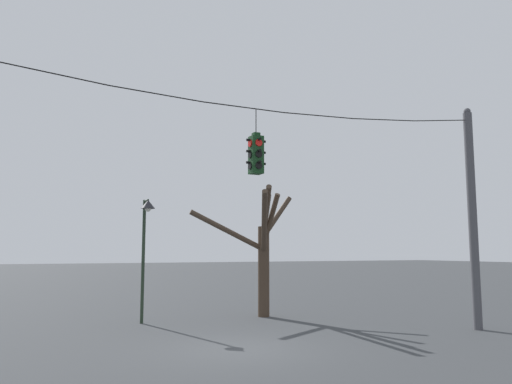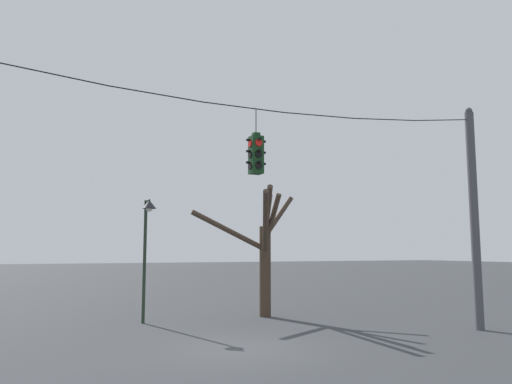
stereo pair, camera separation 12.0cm
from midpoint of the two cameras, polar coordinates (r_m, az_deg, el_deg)
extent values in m
plane|color=#383A3D|center=(14.01, -2.13, -17.54)|extent=(200.00, 200.00, 0.00)
cylinder|color=#4C4C51|center=(18.67, 23.34, -2.82)|extent=(0.30, 0.30, 7.45)
sphere|color=#4C4C51|center=(19.27, 22.81, 8.48)|extent=(0.24, 0.24, 0.24)
cylinder|color=black|center=(13.07, -22.12, 12.38)|extent=(2.45, 0.03, 0.23)
cylinder|color=black|center=(13.34, -11.40, 10.93)|extent=(2.45, 0.03, 0.13)
cylinder|color=black|center=(14.07, -1.54, 9.64)|extent=(2.45, 0.03, 0.03)
cylinder|color=black|center=(15.18, 7.06, 8.65)|extent=(2.45, 0.03, 0.13)
cylinder|color=black|center=(16.62, 14.30, 8.00)|extent=(2.45, 0.03, 0.23)
cylinder|color=black|center=(18.29, 20.28, 7.68)|extent=(2.45, 0.03, 0.33)
cube|color=#143819|center=(13.89, -0.25, 4.24)|extent=(0.34, 0.34, 1.06)
cube|color=#143819|center=(14.01, -0.25, 6.56)|extent=(0.19, 0.19, 0.10)
cylinder|color=black|center=(14.11, -0.25, 8.11)|extent=(0.02, 0.02, 0.68)
cylinder|color=red|center=(13.79, 0.08, 5.67)|extent=(0.20, 0.03, 0.20)
cylinder|color=black|center=(13.77, 0.16, 6.07)|extent=(0.07, 0.12, 0.07)
cylinder|color=black|center=(13.73, 0.08, 4.37)|extent=(0.20, 0.03, 0.20)
cylinder|color=black|center=(13.70, 0.16, 4.77)|extent=(0.07, 0.12, 0.07)
cylinder|color=black|center=(13.67, 0.08, 3.07)|extent=(0.20, 0.03, 0.20)
cylinder|color=black|center=(13.64, 0.16, 3.47)|extent=(0.07, 0.12, 0.07)
cylinder|color=red|center=(14.12, -0.56, 5.37)|extent=(0.20, 0.03, 0.20)
cylinder|color=black|center=(14.18, -0.64, 5.69)|extent=(0.07, 0.12, 0.07)
cylinder|color=black|center=(14.05, -0.57, 4.11)|extent=(0.20, 0.03, 0.20)
cylinder|color=black|center=(14.11, -0.64, 4.44)|extent=(0.07, 0.12, 0.07)
cylinder|color=black|center=(14.00, -0.57, 2.83)|extent=(0.20, 0.03, 0.20)
cylinder|color=black|center=(14.05, -0.64, 3.17)|extent=(0.07, 0.12, 0.07)
cylinder|color=red|center=(13.88, -0.94, 5.59)|extent=(0.03, 0.20, 0.20)
cylinder|color=black|center=(13.88, -1.11, 5.96)|extent=(0.12, 0.07, 0.07)
cylinder|color=black|center=(13.81, -0.95, 4.30)|extent=(0.03, 0.20, 0.20)
cylinder|color=black|center=(13.81, -1.12, 4.68)|extent=(0.12, 0.07, 0.07)
cylinder|color=black|center=(13.76, -0.95, 3.00)|extent=(0.03, 0.20, 0.20)
cylinder|color=black|center=(13.75, -1.12, 3.38)|extent=(0.12, 0.07, 0.07)
cylinder|color=red|center=(14.03, 0.44, 5.45)|extent=(0.03, 0.20, 0.20)
cylinder|color=black|center=(14.07, 0.61, 5.79)|extent=(0.12, 0.07, 0.07)
cylinder|color=black|center=(13.97, 0.44, 4.18)|extent=(0.03, 0.20, 0.20)
cylinder|color=black|center=(14.00, 0.61, 4.52)|extent=(0.12, 0.07, 0.07)
cylinder|color=black|center=(13.91, 0.44, 2.89)|extent=(0.03, 0.20, 0.20)
cylinder|color=black|center=(13.94, 0.61, 3.24)|extent=(0.12, 0.07, 0.07)
cylinder|color=#233323|center=(19.05, -12.95, -7.68)|extent=(0.12, 0.12, 4.52)
cylinder|color=#233323|center=(18.86, -12.59, -0.97)|extent=(0.07, 0.57, 0.07)
cone|color=#232328|center=(18.57, -12.42, -1.37)|extent=(0.52, 0.52, 0.31)
sphere|color=silver|center=(18.56, -12.43, -1.85)|extent=(0.23, 0.23, 0.23)
cylinder|color=#423326|center=(20.48, 0.71, -9.03)|extent=(0.46, 0.46, 3.62)
cylinder|color=#423326|center=(20.03, -3.42, -4.46)|extent=(3.14, 0.56, 1.65)
cylinder|color=#423326|center=(19.46, 0.99, -2.18)|extent=(0.99, 2.20, 1.82)
cylinder|color=#423326|center=(19.70, 0.98, -2.61)|extent=(0.78, 1.74, 1.53)
cylinder|color=#423326|center=(20.75, 2.23, -2.84)|extent=(1.37, 0.29, 1.75)
cylinder|color=#423326|center=(20.02, 1.50, -3.16)|extent=(0.29, 1.32, 2.04)
cylinder|color=#423326|center=(19.11, 0.77, -3.66)|extent=(1.41, 2.72, 2.37)
camera|label=1|loc=(0.06, -90.25, 0.03)|focal=35.00mm
camera|label=2|loc=(0.06, 89.75, -0.03)|focal=35.00mm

